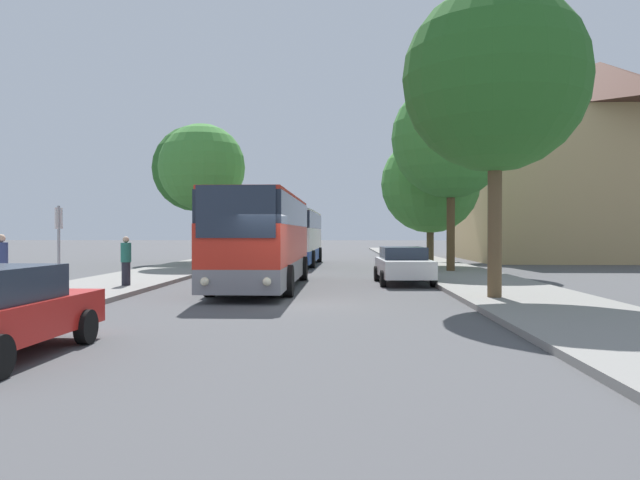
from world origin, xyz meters
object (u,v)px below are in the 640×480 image
bus_stop_sign (59,241)px  pedestrian_waiting_far (1,265)px  pedestrian_waiting_near (126,261)px  tree_left_near (196,169)px  bus_front (263,239)px  parked_car_right_near (403,264)px  tree_right_far (495,80)px  tree_left_far (202,167)px  tree_right_mid (451,139)px  bus_middle (296,236)px  tree_right_near (430,184)px

bus_stop_sign → pedestrian_waiting_far: 1.84m
bus_stop_sign → pedestrian_waiting_near: bus_stop_sign is taller
tree_left_near → bus_front: bearing=-69.7°
parked_car_right_near → tree_right_far: size_ratio=0.53×
bus_stop_sign → tree_left_far: 17.57m
tree_left_near → tree_right_mid: size_ratio=0.96×
bus_front → bus_middle: (0.04, 16.05, 0.00)m
tree_left_near → tree_right_near: tree_left_near is taller
tree_right_far → bus_stop_sign: bearing=-176.9°
tree_left_near → tree_right_near: size_ratio=1.22×
tree_left_near → tree_left_far: (1.90, -6.64, -0.63)m
bus_middle → tree_left_far: size_ratio=1.49×
parked_car_right_near → tree_left_near: bearing=-55.5°
bus_front → tree_left_far: size_ratio=1.46×
bus_middle → tree_left_near: size_ratio=1.32×
bus_middle → parked_car_right_near: 15.20m
pedestrian_waiting_near → tree_right_far: bearing=-54.4°
bus_front → tree_right_far: bearing=-32.2°
parked_car_right_near → tree_right_far: 8.77m
bus_front → parked_car_right_near: (5.26, 1.81, -1.02)m
bus_middle → parked_car_right_near: size_ratio=2.52×
parked_car_right_near → tree_left_near: tree_left_near is taller
parked_car_right_near → tree_left_far: 15.09m
pedestrian_waiting_far → tree_left_near: 24.27m
pedestrian_waiting_near → tree_right_mid: 16.62m
tree_right_near → tree_right_mid: 5.02m
tree_right_near → pedestrian_waiting_near: bearing=-132.7°
bus_front → bus_stop_sign: size_ratio=4.43×
parked_car_right_near → tree_right_near: 11.73m
tree_left_near → tree_right_far: bearing=-58.7°
pedestrian_waiting_far → tree_right_far: tree_right_far is taller
tree_right_far → tree_left_near: bearing=121.3°
bus_middle → tree_right_mid: 12.47m
pedestrian_waiting_far → tree_right_mid: size_ratio=0.19×
bus_stop_sign → tree_right_far: tree_right_far is taller
bus_front → tree_right_mid: (8.16, 7.88, 4.77)m
parked_car_right_near → pedestrian_waiting_far: (-12.10, -7.04, 0.30)m
tree_left_far → pedestrian_waiting_near: bearing=-89.1°
tree_left_far → tree_right_near: size_ratio=1.08×
bus_front → pedestrian_waiting_near: bearing=-166.8°
bus_middle → tree_right_far: tree_right_far is taller
bus_stop_sign → tree_left_far: size_ratio=0.33×
bus_front → pedestrian_waiting_far: size_ratio=6.40×
bus_middle → tree_left_far: bearing=-138.3°
pedestrian_waiting_near → tree_right_mid: size_ratio=0.18×
bus_stop_sign → pedestrian_waiting_far: bus_stop_sign is taller
bus_front → parked_car_right_near: bearing=19.5°
bus_stop_sign → tree_right_mid: (13.30, 13.18, 4.79)m
bus_stop_sign → tree_right_far: 13.21m
bus_front → tree_right_near: bearing=58.5°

